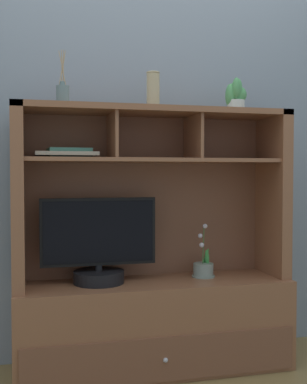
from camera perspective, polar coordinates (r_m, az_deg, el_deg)
floor_plane at (r=2.77m, az=0.00°, el=-19.92°), size 6.00×6.00×0.02m
back_wall at (r=2.83m, az=-1.26°, el=9.70°), size 6.00×0.02×2.80m
media_console at (r=2.64m, az=-0.04°, el=-11.45°), size 1.43×0.47×1.37m
tv_monitor at (r=2.54m, az=-6.39°, el=-6.60°), size 0.59×0.26×0.44m
potted_orchid at (r=2.71m, az=5.81°, el=-8.83°), size 0.13×0.13×0.29m
magazine_stack_left at (r=2.52m, az=-9.94°, el=4.47°), size 0.31×0.20×0.05m
diffuser_bottle at (r=2.53m, az=-10.50°, el=11.05°), size 0.06×0.06×0.27m
potted_succulent at (r=2.75m, az=9.51°, el=10.92°), size 0.12×0.11×0.18m
ceramic_vase at (r=2.61m, az=-0.05°, el=11.74°), size 0.07×0.07×0.19m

